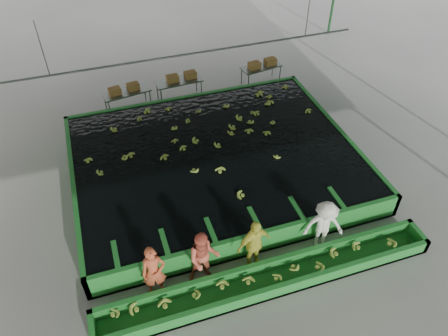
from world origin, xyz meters
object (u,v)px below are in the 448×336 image
object	(u,v)px
box_stack_left	(124,92)
worker_b	(204,258)
worker_d	(324,226)
worker_a	(154,272)
box_stack_mid	(182,79)
packing_table_mid	(179,89)
sorting_trough	(270,279)
packing_table_left	(128,100)
box_stack_right	(262,66)
packing_table_right	(261,74)
worker_c	(254,245)
flotation_tank	(215,162)

from	to	relation	value
box_stack_left	worker_b	bearing A→B (deg)	-85.47
worker_d	box_stack_left	xyz separation A→B (m)	(-4.47, 9.36, 0.00)
worker_a	box_stack_mid	bearing A→B (deg)	75.53
packing_table_mid	sorting_trough	bearing A→B (deg)	-89.83
packing_table_left	box_stack_right	size ratio (longest dim) A/B	1.45
worker_a	worker_d	bearing A→B (deg)	4.16
worker_d	packing_table_right	size ratio (longest dim) A/B	0.96
packing_table_right	box_stack_left	distance (m)	6.42
worker_a	worker_b	size ratio (longest dim) A/B	0.97
worker_a	box_stack_right	world-z (taller)	worker_a
worker_b	packing_table_right	distance (m)	11.19
worker_d	worker_c	bearing A→B (deg)	-161.93
box_stack_mid	box_stack_right	bearing A→B (deg)	1.21
flotation_tank	worker_c	distance (m)	4.33
packing_table_mid	box_stack_right	world-z (taller)	box_stack_right
packing_table_mid	box_stack_right	distance (m)	4.04
box_stack_mid	box_stack_right	world-z (taller)	box_stack_mid
worker_b	worker_c	size ratio (longest dim) A/B	1.02
flotation_tank	packing_table_mid	size ratio (longest dim) A/B	4.88
packing_table_right	worker_a	bearing A→B (deg)	-126.18
sorting_trough	box_stack_mid	distance (m)	10.36
worker_d	packing_table_right	distance (m)	9.85
worker_d	worker_a	bearing A→B (deg)	-161.93
worker_d	packing_table_mid	distance (m)	9.75
worker_b	sorting_trough	bearing A→B (deg)	-14.91
sorting_trough	packing_table_mid	bearing A→B (deg)	90.17
box_stack_left	box_stack_mid	xyz separation A→B (m)	(2.56, 0.18, 0.02)
worker_a	worker_b	distance (m)	1.40
worker_a	packing_table_mid	distance (m)	10.01
worker_d	packing_table_left	xyz separation A→B (m)	(-4.38, 9.37, -0.46)
sorting_trough	worker_c	size ratio (longest dim) A/B	5.44
worker_d	box_stack_right	xyz separation A→B (m)	(1.96, 9.62, -0.05)
worker_c	worker_d	size ratio (longest dim) A/B	1.00
sorting_trough	box_stack_mid	bearing A→B (deg)	89.35
sorting_trough	packing_table_right	distance (m)	11.17
worker_c	packing_table_right	xyz separation A→B (m)	(4.16, 9.65, -0.49)
flotation_tank	packing_table_right	world-z (taller)	flotation_tank
box_stack_mid	worker_d	bearing A→B (deg)	-78.68
worker_b	worker_d	xyz separation A→B (m)	(3.72, 0.00, -0.02)
worker_d	box_stack_mid	bearing A→B (deg)	119.39
worker_d	box_stack_right	bearing A→B (deg)	96.54
worker_c	box_stack_left	xyz separation A→B (m)	(-2.23, 9.36, -0.00)
packing_table_mid	box_stack_mid	distance (m)	0.49
packing_table_mid	worker_c	bearing A→B (deg)	-91.05
flotation_tank	worker_c	bearing A→B (deg)	-92.74
worker_a	packing_table_mid	world-z (taller)	worker_a
packing_table_right	box_stack_left	world-z (taller)	box_stack_left
worker_d	box_stack_right	world-z (taller)	worker_d
flotation_tank	sorting_trough	xyz separation A→B (m)	(0.00, -5.10, -0.20)
sorting_trough	box_stack_left	size ratio (longest dim) A/B	7.64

